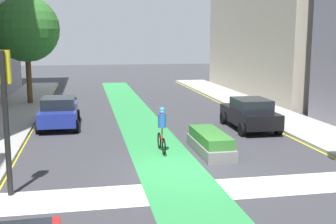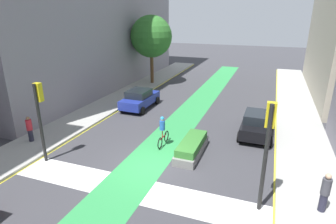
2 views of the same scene
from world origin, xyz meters
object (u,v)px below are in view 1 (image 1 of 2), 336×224
(street_tree_near, at_px, (26,29))
(median_planter, at_px, (210,143))
(car_blue_left_far, at_px, (59,112))
(cyclist_in_lane, at_px, (162,129))
(traffic_signal_near_left, at_px, (5,95))
(car_black_right_far, at_px, (250,114))

(street_tree_near, height_order, median_planter, street_tree_near)
(car_blue_left_far, height_order, cyclist_in_lane, cyclist_in_lane)
(traffic_signal_near_left, xyz_separation_m, car_black_right_far, (10.30, 7.27, -2.15))
(traffic_signal_near_left, distance_m, cyclist_in_lane, 6.71)
(cyclist_in_lane, bearing_deg, street_tree_near, 115.81)
(car_black_right_far, relative_size, car_blue_left_far, 1.00)
(traffic_signal_near_left, height_order, street_tree_near, street_tree_near)
(cyclist_in_lane, height_order, street_tree_near, street_tree_near)
(cyclist_in_lane, relative_size, median_planter, 0.54)
(traffic_signal_near_left, bearing_deg, car_blue_left_far, 84.84)
(traffic_signal_near_left, xyz_separation_m, median_planter, (7.09, 3.34, -2.55))
(car_black_right_far, bearing_deg, street_tree_near, 138.79)
(car_black_right_far, height_order, median_planter, car_black_right_far)
(car_blue_left_far, bearing_deg, median_planter, -45.17)
(street_tree_near, bearing_deg, car_blue_left_far, -73.48)
(traffic_signal_near_left, bearing_deg, median_planter, 25.25)
(car_blue_left_far, relative_size, street_tree_near, 0.59)
(car_black_right_far, xyz_separation_m, median_planter, (-3.22, -3.93, -0.40))
(car_black_right_far, bearing_deg, traffic_signal_near_left, -144.80)
(car_blue_left_far, bearing_deg, traffic_signal_near_left, -95.16)
(street_tree_near, bearing_deg, car_black_right_far, -41.21)
(traffic_signal_near_left, height_order, median_planter, traffic_signal_near_left)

